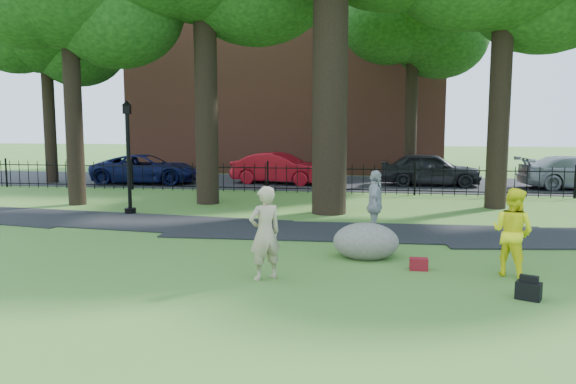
% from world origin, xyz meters
% --- Properties ---
extents(ground, '(120.00, 120.00, 0.00)m').
position_xyz_m(ground, '(0.00, 0.00, 0.00)').
color(ground, '#457127').
rests_on(ground, ground).
extents(footpath, '(36.07, 3.85, 0.03)m').
position_xyz_m(footpath, '(1.00, 3.90, 0.00)').
color(footpath, black).
rests_on(footpath, ground).
extents(street, '(80.00, 7.00, 0.02)m').
position_xyz_m(street, '(0.00, 16.00, 0.00)').
color(street, black).
rests_on(street, ground).
extents(iron_fence, '(44.00, 0.04, 1.20)m').
position_xyz_m(iron_fence, '(0.00, 12.00, 0.60)').
color(iron_fence, black).
rests_on(iron_fence, ground).
extents(brick_building, '(18.00, 8.00, 12.00)m').
position_xyz_m(brick_building, '(-4.00, 24.00, 6.00)').
color(brick_building, brown).
rests_on(brick_building, ground).
extents(woman, '(0.76, 0.72, 1.75)m').
position_xyz_m(woman, '(-0.50, -0.83, 0.87)').
color(woman, tan).
rests_on(woman, ground).
extents(man, '(1.04, 1.02, 1.68)m').
position_xyz_m(man, '(4.08, 0.16, 0.84)').
color(man, '#FFF615').
rests_on(man, ground).
extents(pedestrian, '(0.42, 1.02, 1.74)m').
position_xyz_m(pedestrian, '(1.48, 3.00, 0.87)').
color(pedestrian, '#A5A4A9').
rests_on(pedestrian, ground).
extents(boulder, '(1.67, 1.46, 0.82)m').
position_xyz_m(boulder, '(1.31, 1.15, 0.41)').
color(boulder, slate).
rests_on(boulder, ground).
extents(lamppost, '(0.36, 0.36, 3.58)m').
position_xyz_m(lamppost, '(-6.23, 5.80, 1.76)').
color(lamppost, black).
rests_on(lamppost, ground).
extents(backpack, '(0.46, 0.38, 0.29)m').
position_xyz_m(backpack, '(4.03, -1.33, 0.15)').
color(backpack, black).
rests_on(backpack, ground).
extents(red_bag, '(0.35, 0.23, 0.24)m').
position_xyz_m(red_bag, '(2.37, 0.29, 0.12)').
color(red_bag, maroon).
rests_on(red_bag, ground).
extents(red_sedan, '(4.69, 2.31, 1.48)m').
position_xyz_m(red_sedan, '(-3.06, 15.21, 0.74)').
color(red_sedan, maroon).
rests_on(red_sedan, ground).
extents(navy_van, '(5.22, 2.86, 1.39)m').
position_xyz_m(navy_van, '(-9.35, 14.34, 0.69)').
color(navy_van, '#0C123E').
rests_on(navy_van, ground).
extents(grey_car, '(4.55, 1.87, 1.54)m').
position_xyz_m(grey_car, '(3.90, 15.50, 0.77)').
color(grey_car, black).
rests_on(grey_car, ground).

